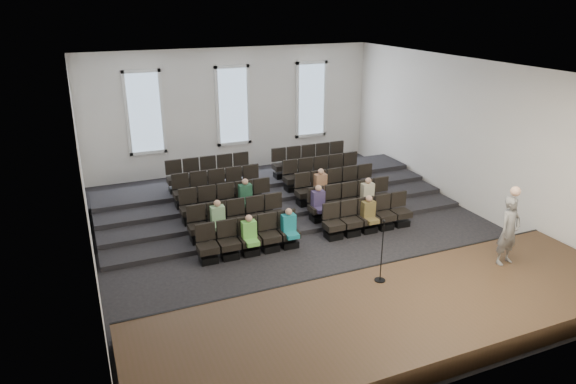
# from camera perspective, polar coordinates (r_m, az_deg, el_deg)

# --- Properties ---
(ground) EXTENTS (14.00, 14.00, 0.00)m
(ground) POSITION_cam_1_polar(r_m,az_deg,el_deg) (15.79, 1.70, -4.70)
(ground) COLOR black
(ground) RESTS_ON ground
(ceiling) EXTENTS (12.00, 14.00, 0.02)m
(ceiling) POSITION_cam_1_polar(r_m,az_deg,el_deg) (14.38, 1.92, 13.64)
(ceiling) COLOR white
(ceiling) RESTS_ON ground
(wall_back) EXTENTS (12.00, 0.04, 5.00)m
(wall_back) POSITION_cam_1_polar(r_m,az_deg,el_deg) (21.29, -6.16, 9.00)
(wall_back) COLOR white
(wall_back) RESTS_ON ground
(wall_front) EXTENTS (12.00, 0.04, 5.00)m
(wall_front) POSITION_cam_1_polar(r_m,az_deg,el_deg) (9.44, 19.94, -7.58)
(wall_front) COLOR white
(wall_front) RESTS_ON ground
(wall_left) EXTENTS (0.04, 14.00, 5.00)m
(wall_left) POSITION_cam_1_polar(r_m,az_deg,el_deg) (13.65, -21.86, 0.91)
(wall_left) COLOR white
(wall_left) RESTS_ON ground
(wall_right) EXTENTS (0.04, 14.00, 5.00)m
(wall_right) POSITION_cam_1_polar(r_m,az_deg,el_deg) (18.16, 19.45, 5.91)
(wall_right) COLOR white
(wall_right) RESTS_ON ground
(stage) EXTENTS (11.80, 3.60, 0.50)m
(stage) POSITION_cam_1_polar(r_m,az_deg,el_deg) (11.83, 12.27, -13.31)
(stage) COLOR #3F2B1B
(stage) RESTS_ON ground
(stage_lip) EXTENTS (11.80, 0.06, 0.52)m
(stage_lip) POSITION_cam_1_polar(r_m,az_deg,el_deg) (13.07, 7.84, -9.45)
(stage_lip) COLOR black
(stage_lip) RESTS_ON ground
(risers) EXTENTS (11.80, 4.80, 0.60)m
(risers) POSITION_cam_1_polar(r_m,az_deg,el_deg) (18.41, -2.37, -0.25)
(risers) COLOR black
(risers) RESTS_ON ground
(seating_rows) EXTENTS (6.80, 4.70, 1.67)m
(seating_rows) POSITION_cam_1_polar(r_m,az_deg,el_deg) (16.82, -0.44, -0.53)
(seating_rows) COLOR black
(seating_rows) RESTS_ON ground
(windows) EXTENTS (8.44, 0.10, 3.24)m
(windows) POSITION_cam_1_polar(r_m,az_deg,el_deg) (21.18, -6.13, 9.50)
(windows) COLOR white
(windows) RESTS_ON wall_back
(audience) EXTENTS (5.45, 2.64, 1.10)m
(audience) POSITION_cam_1_polar(r_m,az_deg,el_deg) (15.73, 1.25, -1.57)
(audience) COLOR #6ECD52
(audience) RESTS_ON seating_rows
(speaker) EXTENTS (0.71, 0.52, 1.78)m
(speaker) POSITION_cam_1_polar(r_m,az_deg,el_deg) (13.86, 23.34, -3.97)
(speaker) COLOR slate
(speaker) RESTS_ON stage
(mic_stand) EXTENTS (0.26, 0.26, 1.57)m
(mic_stand) POSITION_cam_1_polar(r_m,az_deg,el_deg) (12.33, 10.31, -7.77)
(mic_stand) COLOR black
(mic_stand) RESTS_ON stage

